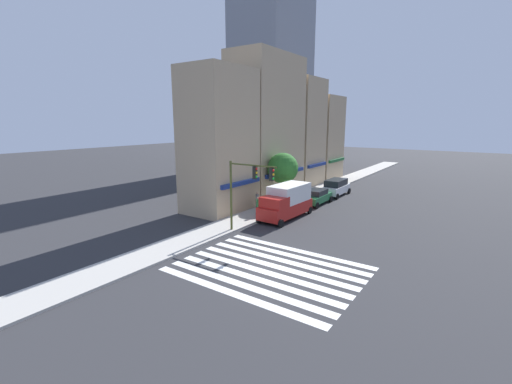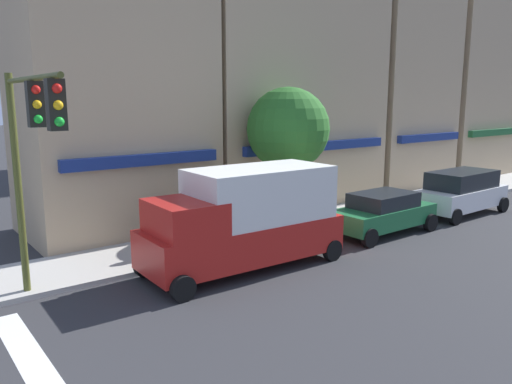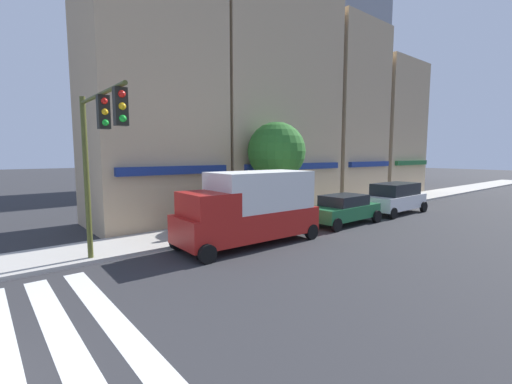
% 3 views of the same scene
% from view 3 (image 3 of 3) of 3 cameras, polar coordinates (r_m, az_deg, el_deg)
% --- Properties ---
extents(storefront_row, '(30.10, 5.30, 15.99)m').
position_cam_3_polar(storefront_row, '(26.06, 6.99, 13.79)').
color(storefront_row, tan).
rests_on(storefront_row, ground_plane).
extents(traffic_signal, '(0.32, 4.28, 5.68)m').
position_cam_3_polar(traffic_signal, '(11.52, -24.84, 7.48)').
color(traffic_signal, '#474C1E').
rests_on(traffic_signal, ground_plane).
extents(box_truck_red, '(6.26, 2.42, 3.04)m').
position_cam_3_polar(box_truck_red, '(14.27, -0.95, -2.48)').
color(box_truck_red, '#B21E19').
rests_on(box_truck_red, ground_plane).
extents(sedan_green, '(4.43, 2.02, 1.59)m').
position_cam_3_polar(sedan_green, '(19.03, 14.41, -2.74)').
color(sedan_green, '#1E6638').
rests_on(sedan_green, ground_plane).
extents(suv_white, '(4.73, 2.12, 1.94)m').
position_cam_3_polar(suv_white, '(23.55, 22.18, -0.84)').
color(suv_white, white).
rests_on(suv_white, ground_plane).
extents(pedestrian_green_top, '(0.32, 0.32, 1.77)m').
position_cam_3_polar(pedestrian_green_top, '(15.50, -9.86, -3.80)').
color(pedestrian_green_top, '#23232D').
rests_on(pedestrian_green_top, sidewalk_left).
extents(pedestrian_grey_coat, '(0.32, 0.32, 1.77)m').
position_cam_3_polar(pedestrian_grey_coat, '(17.60, -6.83, -2.55)').
color(pedestrian_grey_coat, '#23232D').
rests_on(pedestrian_grey_coat, sidewalk_left).
extents(pedestrian_blue_shirt, '(0.32, 0.32, 1.77)m').
position_cam_3_polar(pedestrian_blue_shirt, '(20.09, 3.67, -1.42)').
color(pedestrian_blue_shirt, '#23232D').
rests_on(pedestrian_blue_shirt, sidewalk_left).
extents(street_tree, '(3.19, 3.19, 5.38)m').
position_cam_3_polar(street_tree, '(18.89, 3.42, 6.76)').
color(street_tree, brown).
rests_on(street_tree, sidewalk_left).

